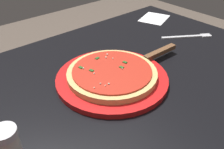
# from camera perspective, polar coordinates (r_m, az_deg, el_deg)

# --- Properties ---
(restaurant_table) EXTENTS (1.02, 0.80, 0.72)m
(restaurant_table) POSITION_cam_1_polar(r_m,az_deg,el_deg) (0.76, 5.19, -9.65)
(restaurant_table) COLOR black
(restaurant_table) RESTS_ON ground_plane
(serving_plate) EXTENTS (0.30, 0.30, 0.01)m
(serving_plate) POSITION_cam_1_polar(r_m,az_deg,el_deg) (0.67, -0.00, -0.90)
(serving_plate) COLOR red
(serving_plate) RESTS_ON restaurant_table
(pizza) EXTENTS (0.24, 0.24, 0.02)m
(pizza) POSITION_cam_1_polar(r_m,az_deg,el_deg) (0.66, -0.00, 0.31)
(pizza) COLOR #DBB26B
(pizza) RESTS_ON serving_plate
(pizza_server) EXTENTS (0.22, 0.07, 0.01)m
(pizza_server) POSITION_cam_1_polar(r_m,az_deg,el_deg) (0.76, 9.00, 4.08)
(pizza_server) COLOR silver
(pizza_server) RESTS_ON serving_plate
(napkin_folded_right) EXTENTS (0.16, 0.14, 0.00)m
(napkin_folded_right) POSITION_cam_1_polar(r_m,az_deg,el_deg) (1.10, 9.72, 12.63)
(napkin_folded_right) COLOR white
(napkin_folded_right) RESTS_ON restaurant_table
(fork) EXTENTS (0.17, 0.12, 0.00)m
(fork) POSITION_cam_1_polar(r_m,az_deg,el_deg) (0.96, 17.45, 8.37)
(fork) COLOR silver
(fork) RESTS_ON restaurant_table
(parmesan_shaker) EXTENTS (0.05, 0.05, 0.07)m
(parmesan_shaker) POSITION_cam_1_polar(r_m,az_deg,el_deg) (0.50, -22.92, -14.69)
(parmesan_shaker) COLOR silver
(parmesan_shaker) RESTS_ON restaurant_table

